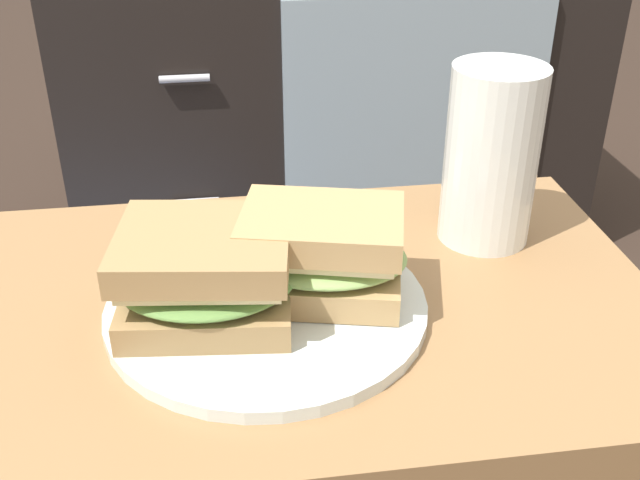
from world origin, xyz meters
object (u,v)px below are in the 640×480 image
Objects in this scene: plate at (267,307)px; sandwich_back at (322,253)px; tv_cabinet at (327,93)px; sandwich_front at (205,274)px; beer_glass at (491,159)px.

sandwich_back is at bearing 10.41° from plate.
tv_cabinet is 6.75× the size of sandwich_back.
sandwich_front is (-0.04, -0.01, 0.04)m from plate.
beer_glass is at bearing 22.25° from sandwich_front.
tv_cabinet is at bearing 76.42° from sandwich_front.
plate is at bearing -169.59° from sandwich_back.
sandwich_front is at bearing -169.59° from sandwich_back.
sandwich_front reaches higher than plate.
sandwich_front and sandwich_back have the same top height.
plate is at bearing -155.40° from beer_glass.
beer_glass is (0.20, 0.09, 0.07)m from plate.
tv_cabinet reaches higher than sandwich_back.
tv_cabinet is 4.05× the size of plate.
sandwich_front is 0.97× the size of sandwich_back.
beer_glass is (0.24, 0.10, 0.03)m from sandwich_front.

